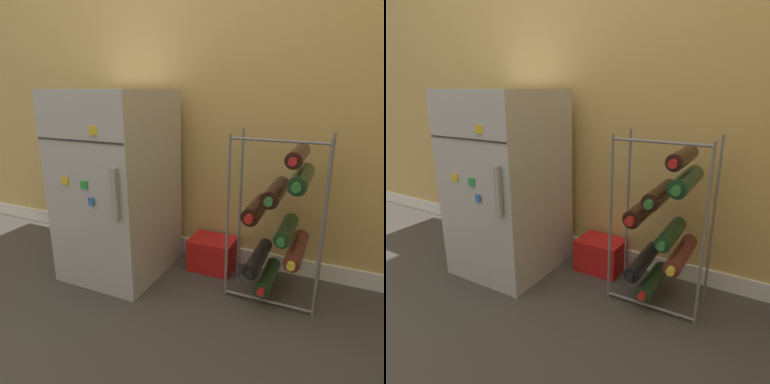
# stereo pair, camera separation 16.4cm
# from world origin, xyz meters

# --- Properties ---
(ground_plane) EXTENTS (14.00, 14.00, 0.00)m
(ground_plane) POSITION_xyz_m (0.00, 0.00, 0.00)
(ground_plane) COLOR #423D38
(wall_back) EXTENTS (7.01, 0.07, 2.50)m
(wall_back) POSITION_xyz_m (0.00, 0.67, 1.24)
(wall_back) COLOR tan
(wall_back) RESTS_ON ground_plane
(mini_fridge) EXTENTS (0.48, 0.54, 0.95)m
(mini_fridge) POSITION_xyz_m (-0.37, 0.32, 0.47)
(mini_fridge) COLOR #B7BABF
(mini_fridge) RESTS_ON ground_plane
(wine_rack) EXTENTS (0.41, 0.33, 0.77)m
(wine_rack) POSITION_xyz_m (0.44, 0.40, 0.39)
(wine_rack) COLOR slate
(wine_rack) RESTS_ON ground_plane
(soda_box) EXTENTS (0.24, 0.18, 0.17)m
(soda_box) POSITION_xyz_m (0.08, 0.52, 0.09)
(soda_box) COLOR red
(soda_box) RESTS_ON ground_plane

